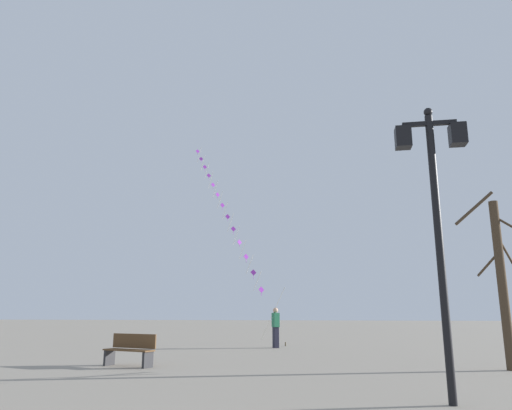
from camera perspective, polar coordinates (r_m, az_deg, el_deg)
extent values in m
plane|color=gray|center=(21.94, 8.00, -16.54)|extent=(160.00, 160.00, 0.00)
cylinder|color=black|center=(8.97, 21.15, -5.17)|extent=(0.14, 0.14, 5.07)
sphere|color=black|center=(9.64, 19.89, 10.41)|extent=(0.16, 0.16, 0.16)
cube|color=black|center=(9.55, 19.99, 9.14)|extent=(0.97, 0.08, 0.08)
cube|color=black|center=(9.38, 17.18, 7.68)|extent=(0.28, 0.28, 0.40)
cube|color=beige|center=(9.38, 17.18, 7.68)|extent=(0.19, 0.19, 0.30)
cube|color=black|center=(9.57, 22.98, 7.75)|extent=(0.28, 0.28, 0.40)
cube|color=beige|center=(9.57, 22.98, 7.75)|extent=(0.19, 0.19, 0.30)
cylinder|color=brown|center=(22.69, 3.55, -16.28)|extent=(0.06, 0.06, 0.18)
cylinder|color=silver|center=(23.87, 2.00, -12.93)|extent=(1.50, 2.30, 2.49)
cylinder|color=silver|center=(25.64, 0.16, -9.06)|extent=(0.60, 0.91, 0.99)
cylinder|color=silver|center=(26.70, -0.76, -7.12)|extent=(0.60, 0.91, 0.99)
cylinder|color=silver|center=(27.79, -1.59, -5.32)|extent=(0.60, 0.91, 0.99)
cylinder|color=silver|center=(28.91, -2.36, -3.66)|extent=(0.60, 0.91, 0.99)
cylinder|color=silver|center=(30.06, -3.07, -2.12)|extent=(0.60, 0.91, 0.99)
cylinder|color=silver|center=(31.23, -3.72, -0.70)|extent=(0.60, 0.91, 0.99)
cylinder|color=silver|center=(32.43, -4.33, 0.62)|extent=(0.60, 0.91, 0.99)
cylinder|color=silver|center=(33.64, -4.89, 1.85)|extent=(0.60, 0.91, 0.99)
cylinder|color=silver|center=(34.87, -5.42, 2.99)|extent=(0.60, 0.91, 0.99)
cylinder|color=silver|center=(36.12, -5.91, 4.05)|extent=(0.60, 0.91, 0.99)
cylinder|color=silver|center=(37.38, -6.36, 5.03)|extent=(0.60, 0.91, 0.99)
cylinder|color=silver|center=(38.65, -6.79, 5.96)|extent=(0.60, 0.91, 0.99)
cube|color=purple|center=(25.13, 0.65, -10.10)|extent=(0.27, 0.22, 0.33)
cylinder|color=purple|center=(25.12, 0.65, -10.61)|extent=(0.04, 0.04, 0.20)
cube|color=purple|center=(26.16, -0.31, -8.07)|extent=(0.32, 0.12, 0.33)
cylinder|color=purple|center=(26.15, -0.31, -8.60)|extent=(0.03, 0.04, 0.24)
cube|color=purple|center=(27.24, -1.19, -6.20)|extent=(0.26, 0.23, 0.33)
cylinder|color=purple|center=(27.21, -1.19, -6.69)|extent=(0.04, 0.04, 0.22)
cube|color=purple|center=(28.35, -1.99, -4.47)|extent=(0.24, 0.25, 0.33)
cylinder|color=purple|center=(28.32, -1.99, -4.87)|extent=(0.04, 0.03, 0.15)
cube|color=purple|center=(29.48, -2.72, -2.87)|extent=(0.31, 0.15, 0.33)
cylinder|color=purple|center=(29.44, -2.73, -3.31)|extent=(0.02, 0.03, 0.21)
cube|color=purple|center=(30.64, -3.40, -1.39)|extent=(0.31, 0.15, 0.33)
cylinder|color=purple|center=(30.60, -3.41, -1.79)|extent=(0.02, 0.02, 0.19)
cube|color=purple|center=(31.83, -4.03, -0.02)|extent=(0.27, 0.21, 0.33)
cylinder|color=purple|center=(31.78, -4.04, -0.43)|extent=(0.02, 0.02, 0.22)
cube|color=purple|center=(33.03, -4.62, 1.25)|extent=(0.25, 0.24, 0.33)
cylinder|color=purple|center=(32.98, -4.62, 0.88)|extent=(0.04, 0.04, 0.19)
cube|color=purple|center=(34.25, -5.16, 2.43)|extent=(0.26, 0.23, 0.33)
cylinder|color=purple|center=(34.19, -5.17, 2.03)|extent=(0.03, 0.03, 0.24)
cube|color=purple|center=(35.49, -5.67, 3.52)|extent=(0.30, 0.16, 0.33)
cylinder|color=purple|center=(35.43, -5.67, 3.16)|extent=(0.03, 0.03, 0.23)
cube|color=purple|center=(36.75, -6.14, 4.55)|extent=(0.29, 0.17, 0.33)
cylinder|color=purple|center=(36.68, -6.15, 4.19)|extent=(0.02, 0.02, 0.24)
cube|color=purple|center=(38.01, -6.58, 5.50)|extent=(0.31, 0.13, 0.33)
cylinder|color=purple|center=(37.94, -6.59, 5.17)|extent=(0.02, 0.03, 0.22)
cube|color=purple|center=(39.29, -7.00, 6.40)|extent=(0.28, 0.20, 0.33)
cylinder|color=purple|center=(39.23, -7.00, 6.12)|extent=(0.02, 0.03, 0.16)
cube|color=#1E1E2D|center=(21.55, 2.38, -15.52)|extent=(0.32, 0.36, 0.90)
cube|color=#26724C|center=(21.53, 2.36, -13.58)|extent=(0.39, 0.45, 0.60)
sphere|color=tan|center=(21.53, 2.35, -12.46)|extent=(0.22, 0.22, 0.22)
cylinder|color=#26724C|center=(21.73, 2.15, -13.12)|extent=(0.26, 0.39, 0.50)
cylinder|color=#423323|center=(14.82, 27.35, -8.26)|extent=(0.24, 0.24, 4.57)
cylinder|color=#423323|center=(14.96, 28.16, -2.22)|extent=(0.75, 0.34, 0.64)
cylinder|color=#423323|center=(15.44, 27.74, -5.00)|extent=(0.77, 0.99, 0.89)
cylinder|color=#423323|center=(15.30, 26.01, -6.40)|extent=(0.39, 1.07, 0.62)
cylinder|color=#423323|center=(14.93, 24.61, -0.36)|extent=(1.11, 0.09, 0.96)
cube|color=brown|center=(14.58, -15.00, -16.42)|extent=(1.65, 0.91, 0.04)
cube|color=brown|center=(14.72, -14.37, -15.48)|extent=(1.53, 0.55, 0.40)
cube|color=#262628|center=(15.10, -17.14, -17.01)|extent=(0.20, 0.38, 0.45)
cube|color=#262628|center=(14.12, -12.83, -17.58)|extent=(0.20, 0.38, 0.45)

